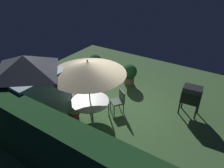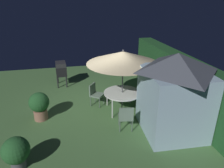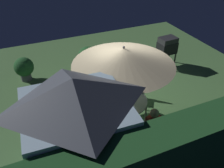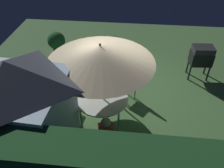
# 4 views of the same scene
# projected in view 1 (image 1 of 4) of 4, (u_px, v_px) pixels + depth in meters

# --- Properties ---
(ground_plane) EXTENTS (11.00, 11.00, 0.00)m
(ground_plane) POSITION_uv_depth(u_px,v_px,m) (117.00, 108.00, 8.45)
(ground_plane) COLOR #47703D
(hedge_backdrop) EXTENTS (7.49, 0.70, 1.98)m
(hedge_backdrop) POSITION_uv_depth(u_px,v_px,m) (48.00, 145.00, 5.41)
(hedge_backdrop) COLOR #1E4C23
(hedge_backdrop) RESTS_ON ground
(garden_shed) EXTENTS (2.21, 2.02, 2.62)m
(garden_shed) POSITION_uv_depth(u_px,v_px,m) (31.00, 90.00, 7.11)
(garden_shed) COLOR #9EBCD1
(garden_shed) RESTS_ON ground
(patio_table) EXTENTS (1.41, 1.41, 0.77)m
(patio_table) POSITION_uv_depth(u_px,v_px,m) (90.00, 102.00, 7.56)
(patio_table) COLOR white
(patio_table) RESTS_ON ground
(patio_umbrella) EXTENTS (2.62, 2.62, 2.41)m
(patio_umbrella) POSITION_uv_depth(u_px,v_px,m) (88.00, 67.00, 6.85)
(patio_umbrella) COLOR #4C4C51
(patio_umbrella) RESTS_ON ground
(bbq_grill) EXTENTS (0.73, 0.55, 1.20)m
(bbq_grill) POSITION_uv_depth(u_px,v_px,m) (192.00, 95.00, 7.73)
(bbq_grill) COLOR black
(bbq_grill) RESTS_ON ground
(chair_near_shed) EXTENTS (0.55, 0.55, 0.90)m
(chair_near_shed) POSITION_uv_depth(u_px,v_px,m) (72.00, 129.00, 6.60)
(chair_near_shed) COLOR slate
(chair_near_shed) RESTS_ON ground
(chair_far_side) EXTENTS (0.64, 0.65, 0.90)m
(chair_far_side) POSITION_uv_depth(u_px,v_px,m) (119.00, 100.00, 8.03)
(chair_far_side) COLOR slate
(chair_far_side) RESTS_ON ground
(chair_toward_hedge) EXTENTS (0.54, 0.53, 0.90)m
(chair_toward_hedge) POSITION_uv_depth(u_px,v_px,m) (69.00, 93.00, 8.44)
(chair_toward_hedge) COLOR slate
(chair_toward_hedge) RESTS_ON ground
(potted_plant_by_shed) EXTENTS (0.70, 0.70, 0.90)m
(potted_plant_by_shed) POSITION_uv_depth(u_px,v_px,m) (95.00, 62.00, 11.21)
(potted_plant_by_shed) COLOR #4C4C51
(potted_plant_by_shed) RESTS_ON ground
(potted_plant_by_grill) EXTENTS (0.71, 0.71, 1.04)m
(potted_plant_by_grill) POSITION_uv_depth(u_px,v_px,m) (129.00, 73.00, 9.83)
(potted_plant_by_grill) COLOR #936651
(potted_plant_by_grill) RESTS_ON ground
(person_in_red) EXTENTS (0.38, 0.31, 1.26)m
(person_in_red) POSITION_uv_depth(u_px,v_px,m) (73.00, 121.00, 6.54)
(person_in_red) COLOR #CC3D33
(person_in_red) RESTS_ON ground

